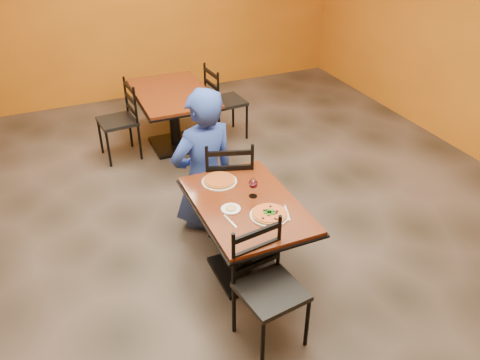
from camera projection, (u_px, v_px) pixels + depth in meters
name	position (u px, v px, depth m)	size (l,w,h in m)	color
floor	(225.00, 239.00, 4.85)	(7.00, 8.00, 0.01)	black
wall_back	(120.00, 0.00, 7.17)	(7.00, 0.01, 3.00)	#CC6C16
table_main	(247.00, 222.00, 4.17)	(0.83, 1.23, 0.75)	maroon
table_second	(173.00, 106.00, 6.23)	(0.94, 1.37, 0.75)	maroon
chair_main_near	(271.00, 292.00, 3.57)	(0.44, 0.44, 0.96)	black
chair_main_far	(228.00, 182.00, 4.81)	(0.45, 0.45, 1.01)	black
chair_second_left	(117.00, 122.00, 6.03)	(0.43, 0.43, 0.95)	black
chair_second_right	(226.00, 102.00, 6.51)	(0.45, 0.45, 0.99)	black
diner	(203.00, 159.00, 4.74)	(0.69, 0.45, 1.45)	navy
plate_main	(269.00, 215.00, 3.91)	(0.31, 0.31, 0.01)	white
pizza_main	(269.00, 214.00, 3.90)	(0.28, 0.28, 0.02)	#9C200B
plate_far	(219.00, 182.00, 4.33)	(0.31, 0.31, 0.01)	white
pizza_far	(219.00, 180.00, 4.33)	(0.28, 0.28, 0.02)	orange
side_plate	(231.00, 209.00, 3.98)	(0.16, 0.16, 0.01)	white
dip	(231.00, 208.00, 3.98)	(0.09, 0.09, 0.01)	tan
wine_glass	(253.00, 187.00, 4.10)	(0.08, 0.08, 0.18)	white
fork	(230.00, 221.00, 3.85)	(0.01, 0.19, 0.00)	silver
knife	(287.00, 213.00, 3.94)	(0.01, 0.21, 0.00)	silver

